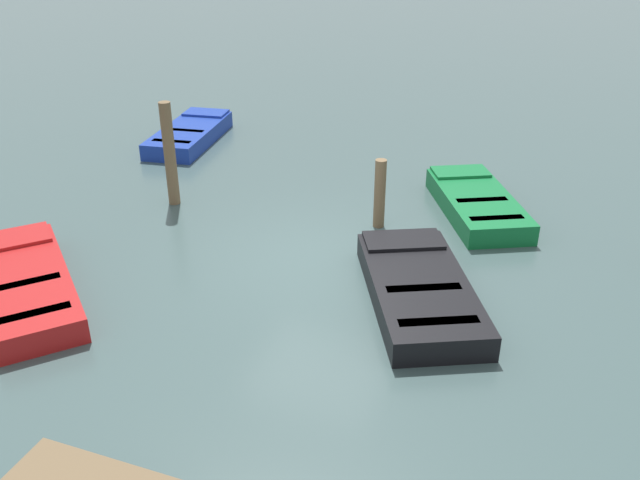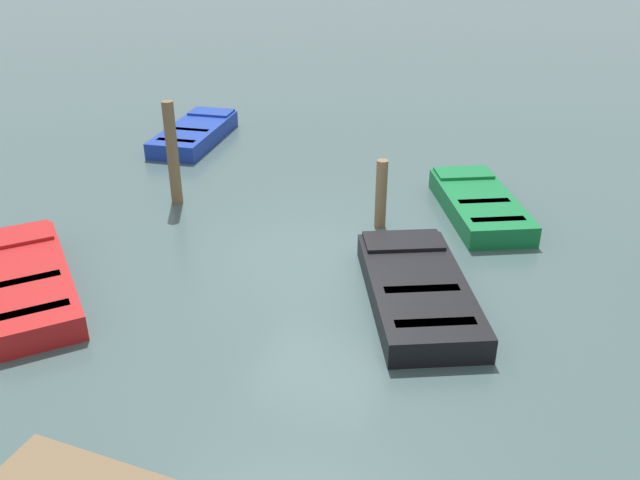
# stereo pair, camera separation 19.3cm
# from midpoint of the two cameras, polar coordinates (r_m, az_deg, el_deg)

# --- Properties ---
(ground_plane) EXTENTS (80.00, 80.00, 0.00)m
(ground_plane) POSITION_cam_midpoint_polar(r_m,az_deg,el_deg) (11.75, -0.47, -1.52)
(ground_plane) COLOR #384C4C
(rowboat_black) EXTENTS (2.73, 3.58, 0.46)m
(rowboat_black) POSITION_cam_midpoint_polar(r_m,az_deg,el_deg) (10.52, 7.89, -4.12)
(rowboat_black) COLOR black
(rowboat_black) RESTS_ON ground_plane
(rowboat_blue) EXTENTS (1.68, 3.31, 0.46)m
(rowboat_blue) POSITION_cam_midpoint_polar(r_m,az_deg,el_deg) (17.79, -11.33, 8.85)
(rowboat_blue) COLOR navy
(rowboat_blue) RESTS_ON ground_plane
(rowboat_red) EXTENTS (3.41, 3.25, 0.46)m
(rowboat_red) POSITION_cam_midpoint_polar(r_m,az_deg,el_deg) (11.56, -24.10, -3.41)
(rowboat_red) COLOR maroon
(rowboat_red) RESTS_ON ground_plane
(rowboat_green) EXTENTS (2.51, 3.29, 0.46)m
(rowboat_green) POSITION_cam_midpoint_polar(r_m,az_deg,el_deg) (13.69, 12.80, 3.10)
(rowboat_green) COLOR #0F602D
(rowboat_green) RESTS_ON ground_plane
(mooring_piling_center) EXTENTS (0.21, 0.21, 1.35)m
(mooring_piling_center) POSITION_cam_midpoint_polar(r_m,az_deg,el_deg) (12.65, 4.67, 3.94)
(mooring_piling_center) COLOR brown
(mooring_piling_center) RESTS_ON ground_plane
(mooring_piling_far_right) EXTENTS (0.23, 0.23, 2.12)m
(mooring_piling_far_right) POSITION_cam_midpoint_polar(r_m,az_deg,el_deg) (13.83, -13.06, 7.12)
(mooring_piling_far_right) COLOR brown
(mooring_piling_far_right) RESTS_ON ground_plane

